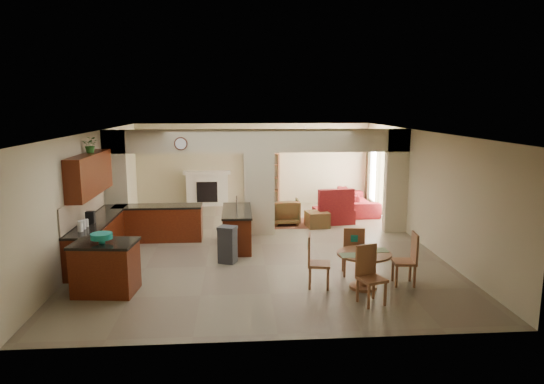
{
  "coord_description": "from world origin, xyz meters",
  "views": [
    {
      "loc": [
        -0.6,
        -11.63,
        3.44
      ],
      "look_at": [
        0.29,
        0.3,
        1.27
      ],
      "focal_mm": 32.0,
      "sensor_mm": 36.0,
      "label": 1
    }
  ],
  "objects": [
    {
      "name": "plant",
      "position": [
        -3.82,
        -0.6,
        2.55
      ],
      "size": [
        0.33,
        0.28,
        0.36
      ],
      "primitive_type": "imported",
      "rotation": [
        0.0,
        0.0,
        0.01
      ],
      "color": "#124312",
      "rests_on": "upper_cabinets"
    },
    {
      "name": "ceiling_fan",
      "position": [
        1.5,
        3.0,
        2.56
      ],
      "size": [
        1.0,
        1.0,
        0.1
      ],
      "primitive_type": "cylinder",
      "color": "white",
      "rests_on": "ceiling"
    },
    {
      "name": "ottoman",
      "position": [
        1.68,
        1.64,
        0.22
      ],
      "size": [
        0.68,
        0.68,
        0.44
      ],
      "primitive_type": "cube",
      "rotation": [
        0.0,
        0.0,
        0.14
      ],
      "color": "maroon",
      "rests_on": "floor"
    },
    {
      "name": "partition_right_pier",
      "position": [
        3.7,
        1.0,
        1.4
      ],
      "size": [
        0.6,
        0.25,
        2.8
      ],
      "primitive_type": "cube",
      "color": "#BDB48A",
      "rests_on": "floor"
    },
    {
      "name": "fruit_bowl",
      "position": [
        1.78,
        -3.05,
        0.77
      ],
      "size": [
        0.27,
        0.27,
        0.14
      ],
      "primitive_type": "cylinder",
      "color": "#60BF29",
      "rests_on": "dining_table"
    },
    {
      "name": "chaise",
      "position": [
        2.24,
        2.13,
        0.21
      ],
      "size": [
        1.17,
        1.01,
        0.42
      ],
      "primitive_type": "cube",
      "rotation": [
        0.0,
        0.0,
        0.15
      ],
      "color": "maroon",
      "rests_on": "floor"
    },
    {
      "name": "wall_front",
      "position": [
        0.0,
        -5.0,
        1.4
      ],
      "size": [
        8.0,
        0.0,
        8.0
      ],
      "primitive_type": "plane",
      "rotation": [
        -1.57,
        0.0,
        0.0
      ],
      "color": "#BDB48A",
      "rests_on": "floor"
    },
    {
      "name": "partition_center_pier",
      "position": [
        0.0,
        1.0,
        1.1
      ],
      "size": [
        0.8,
        0.25,
        2.2
      ],
      "primitive_type": "cube",
      "color": "#BDB48A",
      "rests_on": "floor"
    },
    {
      "name": "chair_east",
      "position": [
        2.68,
        -2.93,
        0.55
      ],
      "size": [
        0.46,
        0.46,
        1.02
      ],
      "rotation": [
        0.0,
        0.0,
        4.61
      ],
      "color": "brown",
      "rests_on": "floor"
    },
    {
      "name": "partition_header",
      "position": [
        0.0,
        1.0,
        2.5
      ],
      "size": [
        8.0,
        0.25,
        0.6
      ],
      "primitive_type": "cube",
      "color": "#BDB48A",
      "rests_on": "partition_center_pier"
    },
    {
      "name": "floor",
      "position": [
        0.0,
        0.0,
        0.0
      ],
      "size": [
        10.0,
        10.0,
        0.0
      ],
      "primitive_type": "plane",
      "color": "#756A51",
      "rests_on": "ground"
    },
    {
      "name": "ceiling",
      "position": [
        0.0,
        0.0,
        2.8
      ],
      "size": [
        10.0,
        10.0,
        0.0
      ],
      "primitive_type": "plane",
      "rotation": [
        3.14,
        0.0,
        0.0
      ],
      "color": "white",
      "rests_on": "wall_back"
    },
    {
      "name": "upper_cabinets",
      "position": [
        -3.82,
        -0.8,
        1.92
      ],
      "size": [
        0.35,
        2.4,
        0.9
      ],
      "primitive_type": "cube",
      "color": "#3E1007",
      "rests_on": "wall_left"
    },
    {
      "name": "glazed_door",
      "position": [
        3.97,
        3.15,
        1.05
      ],
      "size": [
        0.02,
        0.7,
        2.1
      ],
      "primitive_type": "cube",
      "color": "white",
      "rests_on": "wall_right"
    },
    {
      "name": "partition_left_pier",
      "position": [
        -3.7,
        1.0,
        1.4
      ],
      "size": [
        0.6,
        0.25,
        2.8
      ],
      "primitive_type": "cube",
      "color": "#BDB48A",
      "rests_on": "floor"
    },
    {
      "name": "wall_left",
      "position": [
        -4.0,
        0.0,
        1.4
      ],
      "size": [
        0.0,
        10.0,
        10.0
      ],
      "primitive_type": "plane",
      "rotation": [
        1.57,
        0.0,
        1.57
      ],
      "color": "#BDB48A",
      "rests_on": "floor"
    },
    {
      "name": "fireplace",
      "position": [
        -1.6,
        4.83,
        0.61
      ],
      "size": [
        1.6,
        0.35,
        1.2
      ],
      "color": "beige",
      "rests_on": "floor"
    },
    {
      "name": "kitchen_counter",
      "position": [
        -3.26,
        -0.25,
        0.46
      ],
      "size": [
        2.52,
        3.29,
        1.48
      ],
      "color": "#3E1007",
      "rests_on": "floor"
    },
    {
      "name": "trash_can",
      "position": [
        -0.81,
        -1.35,
        0.38
      ],
      "size": [
        0.44,
        0.41,
        0.75
      ],
      "primitive_type": "cube",
      "rotation": [
        0.0,
        0.0,
        -0.39
      ],
      "color": "#2B2B2D",
      "rests_on": "floor"
    },
    {
      "name": "rug",
      "position": [
        1.2,
        2.1,
        0.01
      ],
      "size": [
        1.6,
        1.3,
        0.01
      ],
      "primitive_type": "cube",
      "color": "brown",
      "rests_on": "floor"
    },
    {
      "name": "chair_north",
      "position": [
        1.73,
        -2.38,
        0.55
      ],
      "size": [
        0.47,
        0.47,
        1.02
      ],
      "rotation": [
        0.0,
        0.0,
        3.02
      ],
      "color": "brown",
      "rests_on": "floor"
    },
    {
      "name": "wall_right",
      "position": [
        4.0,
        0.0,
        1.4
      ],
      "size": [
        0.0,
        10.0,
        10.0
      ],
      "primitive_type": "plane",
      "rotation": [
        1.57,
        0.0,
        -1.57
      ],
      "color": "#BDB48A",
      "rests_on": "floor"
    },
    {
      "name": "wall_back",
      "position": [
        0.0,
        5.0,
        1.4
      ],
      "size": [
        8.0,
        0.0,
        8.0
      ],
      "primitive_type": "plane",
      "rotation": [
        1.57,
        0.0,
        0.0
      ],
      "color": "#BDB48A",
      "rests_on": "floor"
    },
    {
      "name": "drape_a_right",
      "position": [
        3.93,
        2.9,
        1.2
      ],
      "size": [
        0.1,
        0.28,
        2.3
      ],
      "primitive_type": "cube",
      "color": "#41201A",
      "rests_on": "wall_right"
    },
    {
      "name": "drape_b_left",
      "position": [
        3.93,
        3.4,
        1.2
      ],
      "size": [
        0.1,
        0.28,
        2.3
      ],
      "primitive_type": "cube",
      "color": "#41201A",
      "rests_on": "wall_right"
    },
    {
      "name": "wall_clock",
      "position": [
        -2.0,
        0.85,
        2.45
      ],
      "size": [
        0.34,
        0.03,
        0.34
      ],
      "primitive_type": "cylinder",
      "rotation": [
        1.57,
        0.0,
        0.0
      ],
      "color": "#52271B",
      "rests_on": "partition_header"
    },
    {
      "name": "drape_b_right",
      "position": [
        3.93,
        4.6,
        1.2
      ],
      "size": [
        0.1,
        0.28,
        2.3
      ],
      "primitive_type": "cube",
      "color": "#41201A",
      "rests_on": "wall_right"
    },
    {
      "name": "chair_south",
      "position": [
        1.69,
        -3.71,
        0.55
      ],
      "size": [
        0.54,
        0.54,
        1.02
      ],
      "rotation": [
        0.0,
        0.0,
        0.34
      ],
      "color": "brown",
      "rests_on": "floor"
    },
    {
      "name": "teal_bowl",
      "position": [
        -3.03,
        -2.99,
        1.06
      ],
      "size": [
        0.39,
        0.39,
        0.18
      ],
      "primitive_type": "cylinder",
      "color": "#169886",
      "rests_on": "kitchen_island"
    },
    {
      "name": "drape_a_left",
      "position": [
        3.93,
        1.7,
        1.2
      ],
      "size": [
        0.1,
        0.28,
        2.3
      ],
      "primitive_type": "cube",
      "color": "#41201A",
      "rests_on": "wall_right"
    },
    {
      "name": "shelving_unit",
      "position": [
        0.35,
        4.82,
        0.9
      ],
      "size": [
        1.0,
        0.32,
        1.8
      ],
      "primitive_type": "cube",
      "color": "brown",
      "rests_on": "floor"
    },
    {
      "name": "sofa",
      "position": [
        3.3,
        3.56,
        0.35
      ],
      "size": [
        2.38,
        0.95,
        0.69
      ],
      "primitive_type": "imported",
      "rotation": [
        0.0,
        0.0,
        1.58
      ],
      "color": "maroon",
      "rests_on": "floor"
    },
    {
      "name": "armchair",
      "position": [
        0.82,
        2.06,
        0.37
      ],
      "size": [
        0.79,
        0.82,
        0.73
      ],
      "primitive_type": "imported",
      "rotation": [
        0.0,
        0.0,
        3.16
      ],
      "color": "maroon",
      "rests_on": "floor"
    },
    {
      "name": "chair_west",
      "position": [
        0.86,
        -2.91,
        0.55
      ],
      "size": [
        0.49,
        0.49,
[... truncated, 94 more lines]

